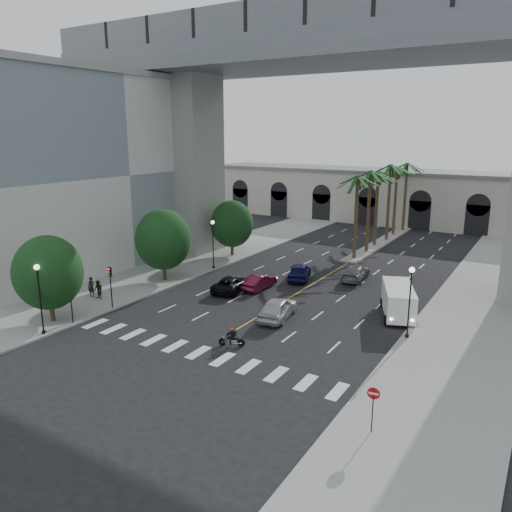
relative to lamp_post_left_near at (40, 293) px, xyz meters
The scene contains 31 objects.
ground 12.86m from the lamp_post_left_near, 23.68° to the left, with size 140.00×140.00×0.00m, color black.
sidewalk_left 20.56m from the lamp_post_left_near, 100.20° to the left, with size 8.00×100.00×0.15m, color gray.
sidewalk_right 33.27m from the lamp_post_left_near, 37.15° to the left, with size 8.00×100.00×0.15m, color gray.
median 44.59m from the lamp_post_left_near, 75.15° to the left, with size 2.00×24.00×0.20m, color gray.
building_left 24.14m from the lamp_post_left_near, 132.54° to the left, with size 16.50×32.50×20.60m.
pier_building 61.08m from the lamp_post_left_near, 79.24° to the left, with size 71.00×10.50×8.50m.
bridge 34.39m from the lamp_post_left_near, 61.23° to the left, with size 75.00×13.00×26.00m.
palm_a 35.40m from the lamp_post_left_near, 70.94° to the left, with size 3.20×3.20×10.30m.
palm_b 39.23m from the lamp_post_left_near, 72.73° to the left, with size 3.20×3.20×10.60m.
palm_c 42.88m from the lamp_post_left_near, 74.72° to the left, with size 3.20×3.20×10.10m.
palm_d 46.90m from the lamp_post_left_near, 75.60° to the left, with size 3.20×3.20×10.90m.
palm_e 50.64m from the lamp_post_left_near, 77.01° to the left, with size 3.20×3.20×10.40m.
palm_f 54.61m from the lamp_post_left_near, 77.65° to the left, with size 3.20×3.20×10.70m.
street_tree_near 2.68m from the lamp_post_left_near, 128.66° to the left, with size 5.20×5.20×6.89m.
street_tree_mid 15.12m from the lamp_post_left_near, 96.09° to the left, with size 5.44×5.44×7.21m.
street_tree_far 27.06m from the lamp_post_left_near, 93.39° to the left, with size 5.04×5.04×6.68m.
lamp_post_left_near is the anchor object (origin of this frame).
lamp_post_left_far 21.00m from the lamp_post_left_near, 90.00° to the left, with size 0.40×0.40×5.35m.
lamp_post_right 26.25m from the lamp_post_left_near, 29.69° to the left, with size 0.40×0.40×5.35m.
traffic_signal_near 2.60m from the lamp_post_left_near, 87.71° to the left, with size 0.25×0.18×3.65m.
traffic_signal_far 6.54m from the lamp_post_left_near, 89.12° to the left, with size 0.25×0.18×3.65m.
motorcycle_rider 14.20m from the lamp_post_left_near, 23.56° to the left, with size 1.72×0.85×1.33m.
car_a 17.67m from the lamp_post_left_near, 42.56° to the left, with size 2.01×5.00×1.70m, color #B3B3B8.
car_b 19.42m from the lamp_post_left_near, 66.21° to the left, with size 1.47×4.22×1.39m, color #561126.
car_c 16.98m from the lamp_post_left_near, 69.69° to the left, with size 2.31×5.01×1.39m, color black.
car_d 29.18m from the lamp_post_left_near, 60.23° to the left, with size 2.04×5.03×1.46m, color slate.
car_e 24.48m from the lamp_post_left_near, 66.81° to the left, with size 1.97×4.90×1.67m, color #0D103E.
cargo_van 27.16m from the lamp_post_left_near, 39.46° to the left, with size 4.14×6.20×2.48m.
pedestrian_a 8.67m from the lamp_post_left_near, 115.46° to the left, with size 0.66×0.43×1.80m, color black.
pedestrian_b 8.20m from the lamp_post_left_near, 109.05° to the left, with size 0.81×0.63×1.67m, color black.
do_not_enter_sign 24.44m from the lamp_post_left_near, ahead, with size 0.62×0.11×2.54m.
Camera 1 is at (19.35, -25.94, 14.40)m, focal length 35.00 mm.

